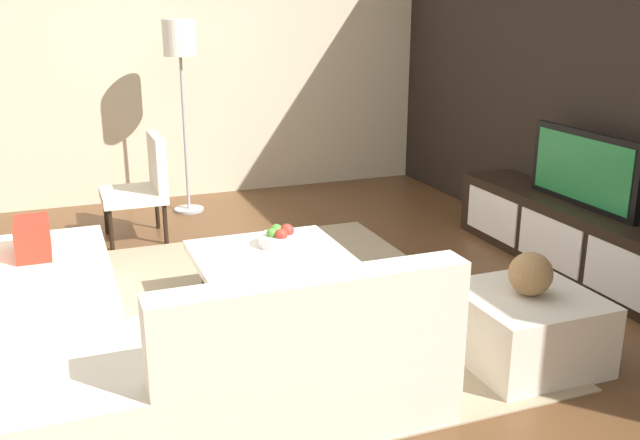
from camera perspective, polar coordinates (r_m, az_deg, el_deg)
name	(u,v)px	position (r m, az deg, el deg)	size (l,w,h in m)	color
ground_plane	(264,319)	(4.50, -4.57, -8.00)	(14.00, 14.00, 0.00)	brown
feature_wall_back	(628,78)	(5.49, 23.64, 10.46)	(6.40, 0.12, 2.80)	black
side_wall_left	(187,56)	(7.25, -10.71, 12.88)	(0.12, 5.20, 2.80)	beige
area_rug	(259,312)	(4.58, -4.93, -7.44)	(3.10, 2.75, 0.01)	tan
media_console	(576,238)	(5.52, 19.96, -1.39)	(2.36, 0.49, 0.50)	black
television	(584,169)	(5.38, 20.52, 3.89)	(1.07, 0.06, 0.54)	black
sectional_couch	(118,337)	(3.78, -16.00, -9.08)	(2.48, 2.27, 0.82)	beige
coffee_table	(273,282)	(4.53, -3.78, -5.01)	(1.00, 0.95, 0.38)	black
accent_chair_near	(144,181)	(6.03, -14.03, 3.04)	(0.53, 0.51, 0.87)	black
floor_lamp	(180,52)	(6.61, -11.23, 13.14)	(0.30, 0.30, 1.77)	#A5A5AA
ottoman	(525,328)	(4.08, 16.26, -8.36)	(0.70, 0.70, 0.40)	beige
fruit_bowl	(280,238)	(4.64, -3.29, -1.42)	(0.28, 0.28, 0.14)	silver
decorative_ball	(531,274)	(3.95, 16.64, -4.19)	(0.24, 0.24, 0.24)	#997247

